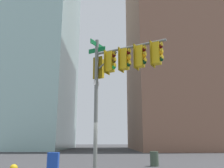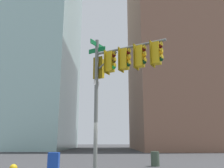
% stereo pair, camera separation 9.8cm
% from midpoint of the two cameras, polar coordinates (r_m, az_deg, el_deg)
% --- Properties ---
extents(signal_pole_assembly, '(2.47, 3.62, 6.77)m').
position_cam_midpoint_polar(signal_pole_assembly, '(11.49, 1.40, 3.73)').
color(signal_pole_assembly, slate).
rests_on(signal_pole_assembly, ground_plane).
extents(litter_bin, '(0.56, 0.56, 0.95)m').
position_cam_midpoint_polar(litter_bin, '(16.85, 9.94, -17.27)').
color(litter_bin, '#384738').
rests_on(litter_bin, ground_plane).
extents(newspaper_box, '(0.44, 0.56, 1.05)m').
position_cam_midpoint_polar(newspaper_box, '(13.55, -14.17, -17.84)').
color(newspaper_box, '#193FA5').
rests_on(newspaper_box, ground_plane).
extents(building_brick_nearside, '(24.82, 18.86, 49.96)m').
position_cam_midpoint_polar(building_brick_nearside, '(53.92, 14.81, 12.68)').
color(building_brick_nearside, '#845B47').
rests_on(building_brick_nearside, ground_plane).
extents(building_brick_midblock, '(22.96, 17.41, 40.72)m').
position_cam_midpoint_polar(building_brick_midblock, '(55.58, 15.58, 6.76)').
color(building_brick_midblock, '#4C3328').
rests_on(building_brick_midblock, ground_plane).
extents(building_glass_tower, '(24.47, 30.27, 57.44)m').
position_cam_midpoint_polar(building_glass_tower, '(60.74, -24.05, 14.29)').
color(building_glass_tower, '#9EC6C1').
rests_on(building_glass_tower, ground_plane).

